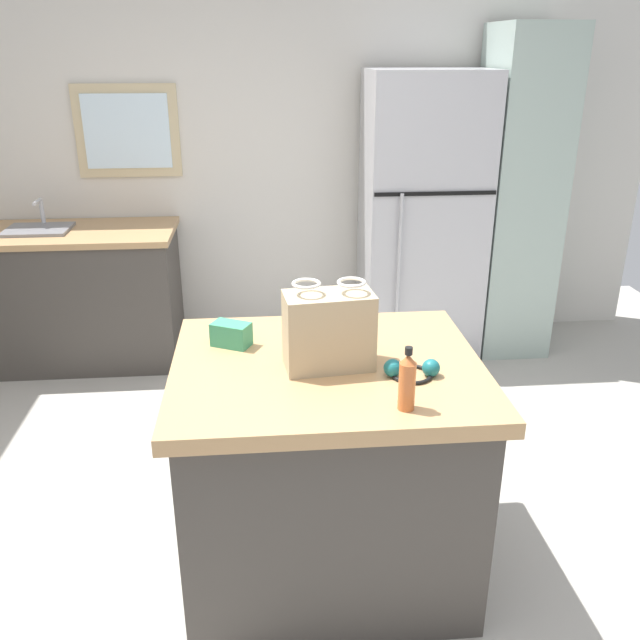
# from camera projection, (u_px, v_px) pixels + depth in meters

# --- Properties ---
(ground) EXTENTS (6.48, 6.48, 0.00)m
(ground) POSITION_uv_depth(u_px,v_px,m) (291.00, 559.00, 2.83)
(ground) COLOR #ADA89E
(back_wall) EXTENTS (5.40, 0.13, 2.70)m
(back_wall) POSITION_uv_depth(u_px,v_px,m) (268.00, 150.00, 4.64)
(back_wall) COLOR silver
(back_wall) RESTS_ON ground
(kitchen_island) EXTENTS (1.15, 0.97, 0.93)m
(kitchen_island) POSITION_uv_depth(u_px,v_px,m) (327.00, 467.00, 2.65)
(kitchen_island) COLOR #423D38
(kitchen_island) RESTS_ON ground
(refrigerator) EXTENTS (0.78, 0.66, 1.89)m
(refrigerator) POSITION_uv_depth(u_px,v_px,m) (422.00, 218.00, 4.52)
(refrigerator) COLOR #B7B7BC
(refrigerator) RESTS_ON ground
(tall_cabinet) EXTENTS (0.47, 0.59, 2.16)m
(tall_cabinet) POSITION_uv_depth(u_px,v_px,m) (517.00, 196.00, 4.52)
(tall_cabinet) COLOR #9EB2A8
(tall_cabinet) RESTS_ON ground
(sink_counter) EXTENTS (1.34, 0.68, 1.10)m
(sink_counter) POSITION_uv_depth(u_px,v_px,m) (78.00, 295.00, 4.49)
(sink_counter) COLOR #423D38
(sink_counter) RESTS_ON ground
(shopping_bag) EXTENTS (0.33, 0.20, 0.33)m
(shopping_bag) POSITION_uv_depth(u_px,v_px,m) (329.00, 330.00, 2.39)
(shopping_bag) COLOR tan
(shopping_bag) RESTS_ON kitchen_island
(small_box) EXTENTS (0.17, 0.14, 0.09)m
(small_box) POSITION_uv_depth(u_px,v_px,m) (231.00, 334.00, 2.60)
(small_box) COLOR #388E66
(small_box) RESTS_ON kitchen_island
(bottle) EXTENTS (0.05, 0.05, 0.22)m
(bottle) POSITION_uv_depth(u_px,v_px,m) (407.00, 382.00, 2.12)
(bottle) COLOR #C66633
(bottle) RESTS_ON kitchen_island
(ear_defenders) EXTENTS (0.20, 0.16, 0.06)m
(ear_defenders) POSITION_uv_depth(u_px,v_px,m) (412.00, 370.00, 2.37)
(ear_defenders) COLOR black
(ear_defenders) RESTS_ON kitchen_island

